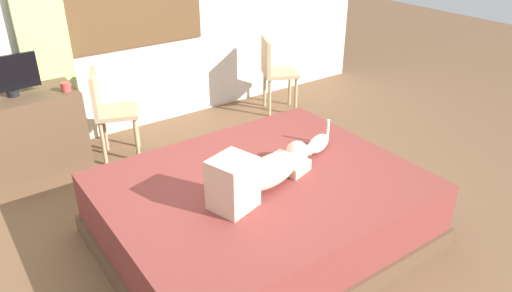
# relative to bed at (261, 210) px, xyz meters

# --- Properties ---
(ground_plane) EXTENTS (16.00, 16.00, 0.00)m
(ground_plane) POSITION_rel_bed_xyz_m (-0.07, -0.09, -0.25)
(ground_plane) COLOR brown
(bed) EXTENTS (2.16, 1.74, 0.50)m
(bed) POSITION_rel_bed_xyz_m (0.00, 0.00, 0.00)
(bed) COLOR brown
(bed) RESTS_ON ground
(person_lying) EXTENTS (0.93, 0.49, 0.34)m
(person_lying) POSITION_rel_bed_xyz_m (-0.06, -0.08, 0.37)
(person_lying) COLOR #CCB299
(person_lying) RESTS_ON bed
(cat) EXTENTS (0.34, 0.19, 0.21)m
(cat) POSITION_rel_bed_xyz_m (0.59, 0.08, 0.32)
(cat) COLOR silver
(cat) RESTS_ON bed
(desk) EXTENTS (0.90, 0.56, 0.74)m
(desk) POSITION_rel_bed_xyz_m (-1.10, 2.02, 0.12)
(desk) COLOR brown
(desk) RESTS_ON ground
(tv_monitor) EXTENTS (0.48, 0.10, 0.35)m
(tv_monitor) POSITION_rel_bed_xyz_m (-1.15, 2.02, 0.67)
(tv_monitor) COLOR black
(tv_monitor) RESTS_ON desk
(cup) EXTENTS (0.08, 0.08, 0.08)m
(cup) POSITION_rel_bed_xyz_m (-0.75, 1.87, 0.53)
(cup) COLOR #B23D38
(cup) RESTS_ON desk
(chair_by_desk) EXTENTS (0.49, 0.49, 0.86)m
(chair_by_desk) POSITION_rel_bed_xyz_m (-0.41, 1.85, 0.26)
(chair_by_desk) COLOR tan
(chair_by_desk) RESTS_ON ground
(chair_spare) EXTENTS (0.51, 0.51, 0.86)m
(chair_spare) POSITION_rel_bed_xyz_m (1.52, 1.85, 0.26)
(chair_spare) COLOR tan
(chair_spare) RESTS_ON ground
(curtain_left) EXTENTS (0.44, 0.06, 2.43)m
(curtain_left) POSITION_rel_bed_xyz_m (-0.76, 2.30, 0.97)
(curtain_left) COLOR #ADCC75
(curtain_left) RESTS_ON ground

